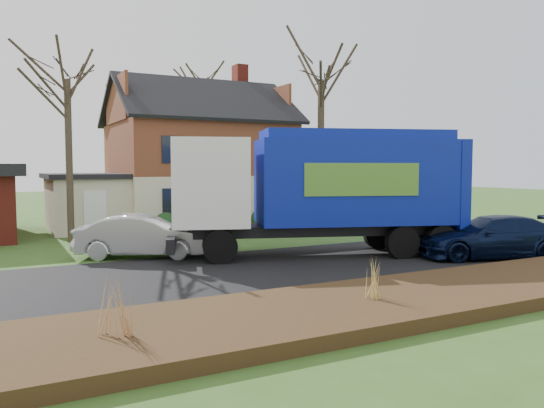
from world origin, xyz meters
name	(u,v)px	position (x,y,z in m)	size (l,w,h in m)	color
ground	(290,267)	(0.00, 0.00, 0.00)	(120.00, 120.00, 0.00)	#30511B
road	(290,267)	(0.00, 0.00, 0.01)	(80.00, 7.00, 0.02)	black
mulch_verge	(404,299)	(0.00, -5.30, 0.15)	(80.00, 3.50, 0.30)	black
main_house	(191,152)	(1.49, 13.91, 4.03)	(12.95, 8.95, 9.26)	beige
garbage_truck	(325,184)	(2.21, 1.42, 2.57)	(10.74, 5.95, 4.46)	black
silver_sedan	(143,236)	(-3.68, 3.95, 0.75)	(1.59, 4.55, 1.50)	#A6A9AE
navy_wagon	(491,237)	(7.01, -1.80, 0.74)	(2.08, 5.10, 1.48)	black
tree_front_west	(66,55)	(-5.45, 9.13, 7.78)	(3.18, 3.18, 9.44)	#3E3225
tree_front_east	(321,56)	(7.27, 9.53, 9.04)	(4.01, 4.01, 11.13)	#3E3225
tree_back	(202,70)	(4.81, 21.12, 9.93)	(3.76, 3.76, 11.91)	#3E3525
grass_clump_west	(118,305)	(-6.41, -5.38, 0.82)	(0.39, 0.32, 1.03)	#AF7C4D
grass_clump_mid	(374,279)	(-0.95, -5.40, 0.74)	(0.31, 0.26, 0.87)	tan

